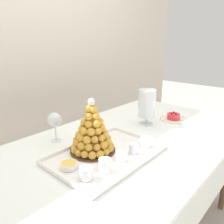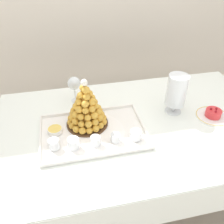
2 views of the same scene
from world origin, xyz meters
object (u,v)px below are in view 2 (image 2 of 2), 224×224
Objects in this scene: dessert_cup_centre at (96,141)px; dessert_cup_right at (136,135)px; macaron_goblet at (177,91)px; croquembouche at (86,108)px; creme_brulee_ramekin at (55,130)px; dessert_cup_left at (54,144)px; dessert_cup_mid_right at (115,138)px; wine_glass at (74,84)px; dessert_cup_mid_left at (73,144)px; fruit_tart_plate at (213,115)px; serving_tray at (93,132)px.

dessert_cup_centre is 0.22m from dessert_cup_right.
croquembouche is at bearing -178.00° from macaron_goblet.
creme_brulee_ramekin is at bearing -175.90° from macaron_goblet.
dessert_cup_mid_right is at bearing -2.92° from dessert_cup_left.
dessert_cup_left is 0.32× the size of wine_glass.
dessert_cup_mid_left reaches higher than dessert_cup_left.
serving_tray is at bearing 179.66° from fruit_tart_plate.
macaron_goblet is 1.44× the size of wine_glass.
croquembouche reaches higher than dessert_cup_left.
serving_tray is at bearing -12.88° from creme_brulee_ramekin.
creme_brulee_ramekin is at bearing 144.76° from dessert_cup_centre.
dessert_cup_centre is (0.21, -0.02, -0.00)m from dessert_cup_left.
croquembouche is 3.47× the size of creme_brulee_ramekin.
creme_brulee_ramekin is 0.42× the size of fruit_tart_plate.
fruit_tart_plate is (0.93, -0.05, -0.01)m from creme_brulee_ramekin.
macaron_goblet is 0.63m from wine_glass.
dessert_cup_mid_left is at bearing 179.92° from dessert_cup_right.
fruit_tart_plate is at bearing 7.24° from dessert_cup_centre.
dessert_cup_mid_right is 0.11m from dessert_cup_right.
wine_glass reaches higher than dessert_cup_left.
wine_glass is at bearing 98.95° from croquembouche.
dessert_cup_centre is 0.26× the size of fruit_tart_plate.
dessert_cup_mid_left is 0.24× the size of macaron_goblet.
serving_tray is 0.10m from dessert_cup_centre.
dessert_cup_mid_right is at bearing -69.04° from wine_glass.
creme_brulee_ramekin is (-0.18, -0.03, -0.10)m from croquembouche.
macaron_goblet is (0.72, 0.05, 0.13)m from creme_brulee_ramekin.
dessert_cup_centre is (0.02, -0.18, -0.09)m from croquembouche.
dessert_cup_centre is at bearing -83.35° from croquembouche.
dessert_cup_centre is 1.06× the size of dessert_cup_mid_right.
dessert_cup_mid_right is 0.47m from macaron_goblet.
dessert_cup_right is at bearing 0.07° from dessert_cup_centre.
dessert_cup_mid_left reaches higher than serving_tray.
croquembouche is 1.16× the size of macaron_goblet.
dessert_cup_left is 0.22× the size of macaron_goblet.
croquembouche reaches higher than dessert_cup_right.
dessert_cup_mid_left is 0.29× the size of fruit_tart_plate.
dessert_cup_mid_left is 0.22m from dessert_cup_mid_right.
macaron_goblet is at bearing 4.10° from creme_brulee_ramekin.
dessert_cup_centre is at bearing -172.76° from fruit_tart_plate.
serving_tray is 2.88× the size of fruit_tart_plate.
dessert_cup_centre is at bearing -179.93° from dessert_cup_right.
wine_glass is (-0.04, 0.27, 0.01)m from croquembouche.
macaron_goblet reaches higher than wine_glass.
dessert_cup_mid_right is at bearing -171.84° from fruit_tart_plate.
creme_brulee_ramekin is (-0.20, 0.05, 0.02)m from serving_tray.
croquembouche is 0.54m from macaron_goblet.
macaron_goblet is 0.27m from fruit_tart_plate.
dessert_cup_left is at bearing -166.40° from macaron_goblet.
croquembouche reaches higher than creme_brulee_ramekin.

